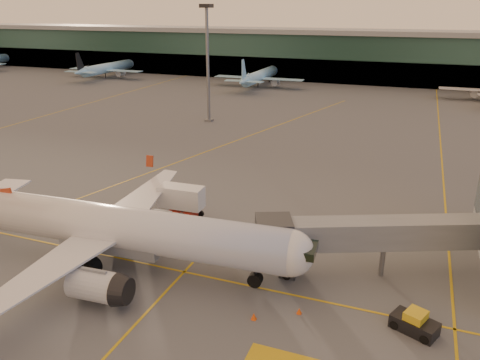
% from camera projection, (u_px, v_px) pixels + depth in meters
% --- Properties ---
extents(ground, '(600.00, 600.00, 0.00)m').
position_uv_depth(ground, '(113.00, 288.00, 44.22)').
color(ground, '#4C4F54').
rests_on(ground, ground).
extents(taxi_markings, '(100.12, 173.00, 0.01)m').
position_uv_depth(taxi_markings, '(223.00, 152.00, 85.64)').
color(taxi_markings, gold).
rests_on(taxi_markings, ground).
extents(terminal, '(400.00, 20.00, 17.60)m').
position_uv_depth(terminal, '(349.00, 56.00, 165.36)').
color(terminal, '#19382D').
rests_on(terminal, ground).
extents(mast_west_near, '(2.40, 2.40, 25.60)m').
position_uv_depth(mast_west_near, '(208.00, 56.00, 103.55)').
color(mast_west_near, slate).
rests_on(mast_west_near, ground).
extents(distant_aircraft_row, '(290.00, 34.00, 13.00)m').
position_uv_depth(distant_aircraft_row, '(271.00, 87.00, 154.60)').
color(distant_aircraft_row, '#97D7FE').
rests_on(distant_aircraft_row, ground).
extents(main_airplane, '(41.92, 37.77, 12.65)m').
position_uv_depth(main_airplane, '(111.00, 228.00, 46.95)').
color(main_airplane, silver).
rests_on(main_airplane, ground).
extents(jet_bridge, '(24.95, 12.87, 6.14)m').
position_uv_depth(jet_bridge, '(400.00, 235.00, 45.04)').
color(jet_bridge, slate).
rests_on(jet_bridge, ground).
extents(catering_truck, '(5.64, 2.71, 4.30)m').
position_uv_depth(catering_truck, '(182.00, 201.00, 57.90)').
color(catering_truck, '#B6291A').
rests_on(catering_truck, ground).
extents(pushback_tug, '(4.09, 3.21, 1.87)m').
position_uv_depth(pushback_tug, '(414.00, 323.00, 38.11)').
color(pushback_tug, black).
rests_on(pushback_tug, ground).
extents(cone_nose, '(0.44, 0.44, 0.56)m').
position_uv_depth(cone_nose, '(299.00, 311.00, 40.48)').
color(cone_nose, '#E74D0C').
rests_on(cone_nose, ground).
extents(cone_wing_left, '(0.44, 0.44, 0.57)m').
position_uv_depth(cone_wing_left, '(183.00, 201.00, 63.29)').
color(cone_wing_left, '#E74D0C').
rests_on(cone_wing_left, ground).
extents(cone_fwd, '(0.49, 0.49, 0.63)m').
position_uv_depth(cone_fwd, '(254.00, 316.00, 39.72)').
color(cone_fwd, '#E74D0C').
rests_on(cone_fwd, ground).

